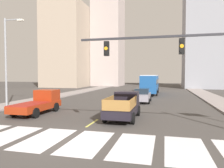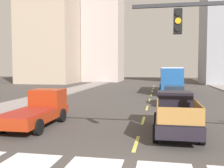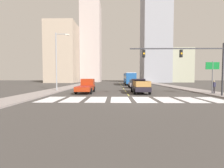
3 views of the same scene
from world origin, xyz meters
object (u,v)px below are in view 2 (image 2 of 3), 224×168
Objects in this scene: pickup_stakebed at (176,114)px; city_bus at (170,78)px; pickup_dark at (39,109)px; sedan_mid at (174,95)px.

pickup_stakebed is 0.48× the size of city_bus.
city_bus reaches higher than pickup_dark.
sedan_mid is at bearing -89.87° from city_bus.
pickup_dark reaches higher than sedan_mid.
pickup_dark is 12.28m from sedan_mid.
pickup_dark is 22.56m from city_bus.
pickup_stakebed is 1.00× the size of pickup_dark.
sedan_mid is at bearing 47.87° from pickup_dark.
sedan_mid is (-0.18, -11.66, -1.09)m from city_bus.
pickup_stakebed is 1.18× the size of sedan_mid.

